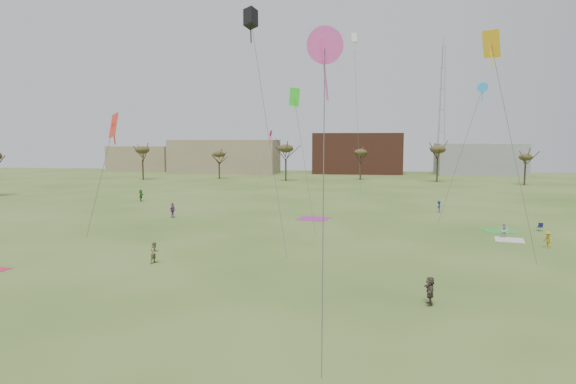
# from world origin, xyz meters

# --- Properties ---
(ground) EXTENTS (260.00, 260.00, 0.00)m
(ground) POSITION_xyz_m (0.00, 0.00, 0.00)
(ground) COLOR #36581B
(ground) RESTS_ON ground
(spectator_fore_b) EXTENTS (0.91, 1.02, 1.75)m
(spectator_fore_b) POSITION_xyz_m (-10.22, 8.09, 0.87)
(spectator_fore_b) COLOR #938B5D
(spectator_fore_b) RESTS_ON ground
(spectator_fore_c) EXTENTS (0.51, 1.59, 1.71)m
(spectator_fore_c) POSITION_xyz_m (10.23, 1.23, 0.86)
(spectator_fore_c) COLOR #4C3E36
(spectator_fore_c) RESTS_ON ground
(flyer_mid_b) EXTENTS (0.82, 1.11, 1.53)m
(flyer_mid_b) POSITION_xyz_m (23.10, 18.74, 0.77)
(flyer_mid_b) COLOR gold
(flyer_mid_b) RESTS_ON ground
(spectator_mid_d) EXTENTS (0.69, 1.19, 1.91)m
(spectator_mid_d) POSITION_xyz_m (-17.66, 30.17, 0.95)
(spectator_mid_d) COLOR #853F98
(spectator_mid_d) RESTS_ON ground
(spectator_mid_e) EXTENTS (0.89, 0.81, 1.48)m
(spectator_mid_e) POSITION_xyz_m (20.52, 23.02, 0.74)
(spectator_mid_e) COLOR silver
(spectator_mid_e) RESTS_ON ground
(flyer_far_a) EXTENTS (0.97, 1.82, 1.87)m
(flyer_far_a) POSITION_xyz_m (-29.22, 45.41, 0.94)
(flyer_far_a) COLOR #2D7527
(flyer_far_a) RESTS_ON ground
(flyer_far_c) EXTENTS (0.60, 1.04, 1.61)m
(flyer_far_c) POSITION_xyz_m (16.72, 39.99, 0.81)
(flyer_far_c) COLOR navy
(flyer_far_c) RESTS_ON ground
(blanket_cream) EXTENTS (3.17, 3.17, 0.03)m
(blanket_cream) POSITION_xyz_m (20.71, 21.86, 0.00)
(blanket_cream) COLOR silver
(blanket_cream) RESTS_ON ground
(blanket_plum) EXTENTS (4.53, 4.53, 0.03)m
(blanket_plum) POSITION_xyz_m (0.26, 31.95, 0.00)
(blanket_plum) COLOR #982E81
(blanket_plum) RESTS_ON ground
(blanket_olive) EXTENTS (4.06, 4.06, 0.03)m
(blanket_olive) POSITION_xyz_m (21.06, 26.89, 0.00)
(blanket_olive) COLOR green
(blanket_olive) RESTS_ON ground
(camp_chair_right) EXTENTS (0.74, 0.74, 0.87)m
(camp_chair_right) POSITION_xyz_m (25.44, 27.48, 0.26)
(camp_chair_right) COLOR #151439
(camp_chair_right) RESTS_ON ground
(kites_aloft) EXTENTS (67.86, 64.33, 26.23)m
(kites_aloft) POSITION_xyz_m (2.47, 25.38, 19.35)
(kites_aloft) COLOR yellow
(kites_aloft) RESTS_ON ground
(tree_line) EXTENTS (117.44, 49.32, 8.91)m
(tree_line) POSITION_xyz_m (-2.85, 79.12, 7.09)
(tree_line) COLOR #3A2B1E
(tree_line) RESTS_ON ground
(building_tan) EXTENTS (32.00, 14.00, 10.00)m
(building_tan) POSITION_xyz_m (-35.00, 115.00, 5.00)
(building_tan) COLOR #937F60
(building_tan) RESTS_ON ground
(building_brick) EXTENTS (26.00, 16.00, 12.00)m
(building_brick) POSITION_xyz_m (5.00, 120.00, 6.00)
(building_brick) COLOR brown
(building_brick) RESTS_ON ground
(building_grey) EXTENTS (24.00, 12.00, 9.00)m
(building_grey) POSITION_xyz_m (40.00, 118.00, 4.50)
(building_grey) COLOR gray
(building_grey) RESTS_ON ground
(building_tan_west) EXTENTS (20.00, 12.00, 8.00)m
(building_tan_west) POSITION_xyz_m (-65.00, 122.00, 4.00)
(building_tan_west) COLOR #937F60
(building_tan_west) RESTS_ON ground
(radio_tower) EXTENTS (1.51, 1.72, 41.00)m
(radio_tower) POSITION_xyz_m (30.00, 125.00, 19.21)
(radio_tower) COLOR #9EA3A8
(radio_tower) RESTS_ON ground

